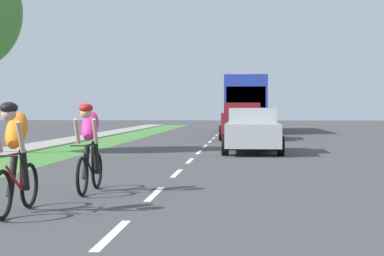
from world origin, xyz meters
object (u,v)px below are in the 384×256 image
object	(u,v)px
suv_maroon	(242,120)
cyclist_lead	(15,157)
cyclist_trailing	(89,147)
sedan_silver	(252,130)
bus_blue	(246,102)

from	to	relation	value
suv_maroon	cyclist_lead	bearing A→B (deg)	-98.03
cyclist_trailing	suv_maroon	size ratio (longest dim) A/B	0.37
sedan_silver	suv_maroon	xyz separation A→B (m)	(-0.38, 9.35, 0.18)
cyclist_lead	sedan_silver	xyz separation A→B (m)	(3.48, 12.69, -0.04)
sedan_silver	bus_blue	world-z (taller)	bus_blue
sedan_silver	bus_blue	bearing A→B (deg)	90.52
suv_maroon	bus_blue	world-z (taller)	bus_blue
cyclist_trailing	bus_blue	xyz separation A→B (m)	(2.82, 30.51, 1.17)
cyclist_lead	cyclist_trailing	bearing A→B (deg)	78.36
cyclist_lead	bus_blue	world-z (taller)	bus_blue
suv_maroon	bus_blue	distance (m)	10.82
sedan_silver	suv_maroon	bearing A→B (deg)	92.30
sedan_silver	bus_blue	distance (m)	20.16
cyclist_lead	cyclist_trailing	distance (m)	2.35
cyclist_trailing	bus_blue	world-z (taller)	bus_blue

